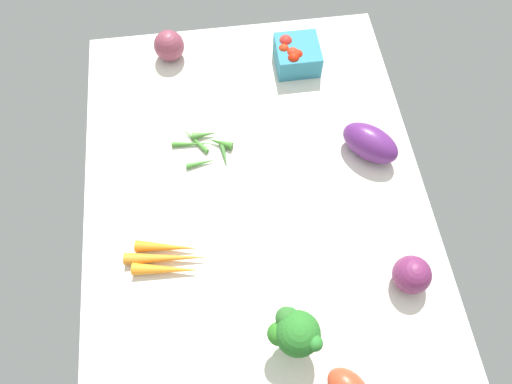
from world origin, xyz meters
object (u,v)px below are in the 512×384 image
Objects in this scene: red_onion_center at (169,46)px; carrot_bunch at (167,259)px; okra_pile at (207,145)px; broccoli_head at (295,332)px; red_onion_near_basket at (412,275)px; eggplant at (370,143)px; berry_basket at (296,55)px.

carrot_bunch is (-56.06, 3.64, -2.56)cm from red_onion_center.
broccoli_head reaches higher than okra_pile.
broccoli_head is 31.00cm from carrot_bunch.
red_onion_near_basket reaches higher than okra_pile.
carrot_bunch is 51.91cm from eggplant.
red_onion_center is 1.00× the size of red_onion_near_basket.
broccoli_head reaches higher than red_onion_near_basket.
red_onion_center is 56.23cm from carrot_bunch.
okra_pile is at bearing -166.68° from red_onion_center.
eggplant is at bearing -66.47° from carrot_bunch.
okra_pile is 29.96cm from red_onion_center.
berry_basket is at bearing -23.23° from eggplant.
carrot_bunch is (-27.06, 10.51, 0.52)cm from okra_pile.
carrot_bunch is at bearing 67.09° from eggplant.
okra_pile is 1.88× the size of red_onion_center.
berry_basket is 30.97cm from eggplant.
okra_pile is 1.88× the size of red_onion_near_basket.
red_onion_center is 56.36cm from eggplant.
okra_pile is 1.14× the size of broccoli_head.
broccoli_head is 0.72× the size of carrot_bunch.
berry_basket is (22.10, -24.82, 2.78)cm from okra_pile.
eggplant reaches higher than carrot_bunch.
berry_basket is (49.16, -35.33, 2.26)cm from carrot_bunch.
carrot_bunch is at bearing 144.30° from berry_basket.
berry_basket is at bearing -102.28° from red_onion_center.
broccoli_head is 47.16cm from eggplant.
red_onion_near_basket is (-37.65, -37.88, 3.07)cm from okra_pile.
okra_pile is 0.82× the size of carrot_bunch.
eggplant is (-28.46, -12.21, 0.26)cm from berry_basket.
carrot_bunch is at bearing 158.78° from okra_pile.
red_onion_center and red_onion_near_basket have the same top height.
red_onion_center is 32.43cm from berry_basket.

